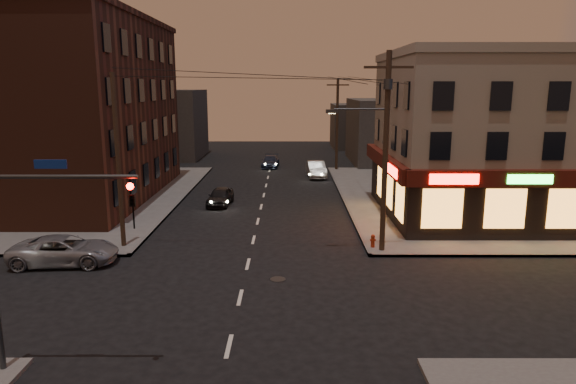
{
  "coord_description": "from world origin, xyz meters",
  "views": [
    {
      "loc": [
        2.0,
        -19.6,
        8.47
      ],
      "look_at": [
        1.94,
        5.81,
        3.2
      ],
      "focal_mm": 32.0,
      "sensor_mm": 36.0,
      "label": 1
    }
  ],
  "objects_px": {
    "sedan_near": "(220,196)",
    "sedan_far": "(270,162)",
    "sedan_mid": "(316,169)",
    "fire_hydrant": "(373,240)",
    "suv_cross": "(65,250)"
  },
  "relations": [
    {
      "from": "sedan_mid",
      "to": "fire_hydrant",
      "type": "relative_size",
      "value": 6.55
    },
    {
      "from": "sedan_far",
      "to": "fire_hydrant",
      "type": "distance_m",
      "value": 28.63
    },
    {
      "from": "sedan_far",
      "to": "suv_cross",
      "type": "bearing_deg",
      "value": -103.74
    },
    {
      "from": "sedan_near",
      "to": "sedan_mid",
      "type": "height_order",
      "value": "sedan_mid"
    },
    {
      "from": "suv_cross",
      "to": "sedan_near",
      "type": "height_order",
      "value": "suv_cross"
    },
    {
      "from": "sedan_near",
      "to": "sedan_far",
      "type": "height_order",
      "value": "sedan_near"
    },
    {
      "from": "fire_hydrant",
      "to": "suv_cross",
      "type": "bearing_deg",
      "value": -171.65
    },
    {
      "from": "sedan_near",
      "to": "fire_hydrant",
      "type": "bearing_deg",
      "value": -42.44
    },
    {
      "from": "sedan_mid",
      "to": "sedan_far",
      "type": "xyz_separation_m",
      "value": [
        -4.53,
        5.96,
        -0.14
      ]
    },
    {
      "from": "sedan_near",
      "to": "sedan_far",
      "type": "bearing_deg",
      "value": 85.67
    },
    {
      "from": "sedan_mid",
      "to": "sedan_far",
      "type": "distance_m",
      "value": 7.48
    },
    {
      "from": "sedan_mid",
      "to": "fire_hydrant",
      "type": "bearing_deg",
      "value": -89.18
    },
    {
      "from": "sedan_mid",
      "to": "fire_hydrant",
      "type": "distance_m",
      "value": 22.03
    },
    {
      "from": "sedan_near",
      "to": "sedan_mid",
      "type": "relative_size",
      "value": 0.82
    },
    {
      "from": "sedan_near",
      "to": "sedan_mid",
      "type": "distance_m",
      "value": 13.83
    }
  ]
}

